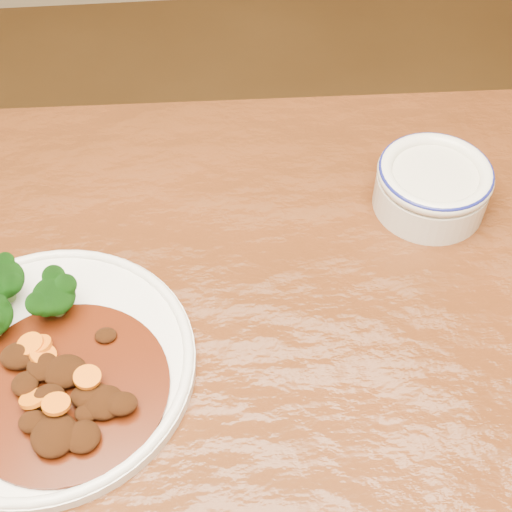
{
  "coord_description": "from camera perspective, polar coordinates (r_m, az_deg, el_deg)",
  "views": [
    {
      "loc": [
        0.0,
        -0.28,
        1.31
      ],
      "look_at": [
        0.04,
        0.17,
        0.77
      ],
      "focal_mm": 50.0,
      "sensor_mm": 36.0,
      "label": 1
    }
  ],
  "objects": [
    {
      "name": "dinner_plate",
      "position": [
        0.67,
        -16.38,
        -8.35
      ],
      "size": [
        0.27,
        0.27,
        0.02
      ],
      "rotation": [
        0.0,
        0.0,
        -0.34
      ],
      "color": "white",
      "rests_on": "dining_table"
    },
    {
      "name": "dip_bowl",
      "position": [
        0.78,
        13.94,
        5.56
      ],
      "size": [
        0.12,
        0.12,
        0.05
      ],
      "rotation": [
        0.0,
        0.0,
        0.33
      ],
      "color": "silver",
      "rests_on": "dining_table"
    },
    {
      "name": "mince_stew",
      "position": [
        0.64,
        -14.98,
        -10.51
      ],
      "size": [
        0.18,
        0.18,
        0.03
      ],
      "color": "#4C1908",
      "rests_on": "dinner_plate"
    },
    {
      "name": "dining_table",
      "position": [
        0.69,
        -2.24,
        -16.72
      ],
      "size": [
        1.53,
        0.95,
        0.75
      ],
      "rotation": [
        0.0,
        0.0,
        -0.03
      ],
      "color": "#53250E",
      "rests_on": "ground"
    }
  ]
}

